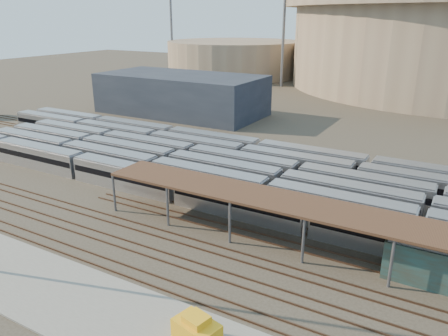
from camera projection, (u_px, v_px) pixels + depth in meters
name	position (u px, v px, depth m)	size (l,w,h in m)	color
ground	(158.00, 228.00, 52.48)	(420.00, 420.00, 0.00)	#383026
apron	(22.00, 278.00, 42.50)	(50.00, 9.00, 0.20)	gray
subway_trains	(255.00, 174.00, 65.24)	(124.70, 23.90, 3.60)	silver
inspection_shed	(355.00, 218.00, 43.81)	(60.30, 6.00, 5.30)	slate
empty_tracks	(130.00, 246.00, 48.36)	(170.00, 9.62, 0.18)	#4C3323
secondary_arena	(234.00, 58.00, 184.72)	(56.00, 56.00, 14.00)	gray
service_building	(181.00, 94.00, 112.25)	(42.00, 20.00, 10.00)	#1E232D
floodlight_0	(284.00, 26.00, 149.78)	(4.00, 1.00, 38.40)	slate
floodlight_1	(171.00, 24.00, 183.70)	(4.00, 1.00, 38.40)	slate
floodlight_3	(375.00, 24.00, 181.38)	(4.00, 1.00, 38.40)	slate
yellow_equipment	(197.00, 334.00, 33.23)	(3.52, 2.20, 2.20)	gold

